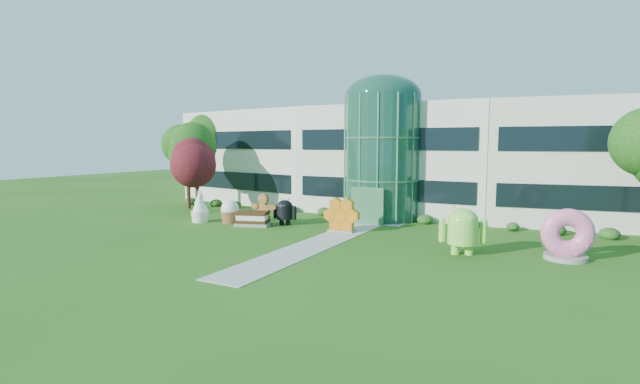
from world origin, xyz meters
The scene contains 14 objects.
ground centered at (0.00, 0.00, 0.00)m, with size 140.00×140.00×0.00m, color #215114.
building centered at (0.00, 18.00, 4.65)m, with size 46.00×15.00×9.30m, color beige, non-canonical shape.
atrium centered at (0.00, 12.00, 4.90)m, with size 6.00×6.00×9.80m, color #194738.
walkway centered at (0.00, 2.00, 0.02)m, with size 2.40×20.00×0.04m, color #9E9E93.
tree_red centered at (-15.50, 7.50, 3.00)m, with size 4.00×4.00×6.00m, color #3F0C14, non-canonical shape.
trees_backdrop centered at (0.00, 13.00, 4.20)m, with size 52.00×8.00×8.40m, color #164110, non-canonical shape.
android_green centered at (8.26, 2.56, 1.50)m, with size 2.65×1.76×3.00m, color #87DC46, non-canonical shape.
android_black centered at (-5.32, 5.80, 1.11)m, with size 1.95×1.31×2.22m, color black, non-canonical shape.
donut centered at (13.27, 3.97, 1.37)m, with size 2.64×1.27×2.75m, color #DA5383, non-canonical shape.
gingerbread centered at (-6.94, 5.35, 1.18)m, with size 2.56×0.98×2.36m, color brown, non-canonical shape.
ice_cream_sandwich centered at (-7.18, 4.28, 0.55)m, with size 2.46×1.23×1.10m, color black, non-canonical shape.
honeycomb centered at (-0.40, 5.30, 1.07)m, with size 2.71×0.97×2.13m, color orange, non-canonical shape.
froyo centered at (-11.83, 3.80, 1.27)m, with size 1.48×1.48×2.54m, color white, non-canonical shape.
cupcake centered at (-9.41, 4.47, 0.89)m, with size 1.49×1.49×1.79m, color white, non-canonical shape.
Camera 1 is at (13.14, -23.09, 6.07)m, focal length 26.00 mm.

